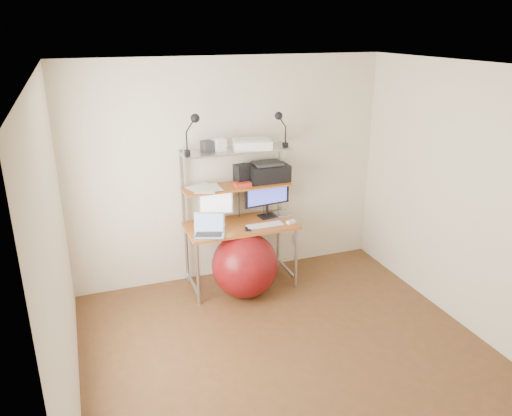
{
  "coord_description": "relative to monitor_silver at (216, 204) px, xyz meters",
  "views": [
    {
      "loc": [
        -1.59,
        -3.37,
        2.8
      ],
      "look_at": [
        0.07,
        1.15,
        1.02
      ],
      "focal_mm": 35.0,
      "sensor_mm": 36.0,
      "label": 1
    }
  ],
  "objects": [
    {
      "name": "scanner",
      "position": [
        0.42,
        -0.01,
        0.64
      ],
      "size": [
        0.45,
        0.34,
        0.11
      ],
      "rotation": [
        0.0,
        0.0,
        -0.21
      ],
      "color": "white",
      "rests_on": "top_shelf"
    },
    {
      "name": "phone",
      "position": [
        0.27,
        -0.28,
        -0.22
      ],
      "size": [
        0.09,
        0.13,
        0.01
      ],
      "primitive_type": "cube",
      "rotation": [
        0.0,
        0.0,
        -0.27
      ],
      "color": "black",
      "rests_on": "desktop"
    },
    {
      "name": "wall_outlet",
      "position": [
        1.09,
        0.23,
        -0.66
      ],
      "size": [
        0.08,
        0.01,
        0.12
      ],
      "primitive_type": "cube",
      "color": "white",
      "rests_on": "room"
    },
    {
      "name": "monitor_black",
      "position": [
        0.61,
        0.02,
        0.05
      ],
      "size": [
        0.55,
        0.18,
        0.55
      ],
      "rotation": [
        0.0,
        0.0,
        0.12
      ],
      "color": "black",
      "rests_on": "desktop"
    },
    {
      "name": "printer",
      "position": [
        0.62,
        0.06,
        0.29
      ],
      "size": [
        0.46,
        0.31,
        0.22
      ],
      "rotation": [
        0.0,
        0.0,
        0.01
      ],
      "color": "black",
      "rests_on": "mid_shelf"
    },
    {
      "name": "paper_stack",
      "position": [
        -0.11,
        0.0,
        0.2
      ],
      "size": [
        0.36,
        0.41,
        0.02
      ],
      "color": "white",
      "rests_on": "mid_shelf"
    },
    {
      "name": "monitor_silver",
      "position": [
        0.0,
        0.0,
        0.0
      ],
      "size": [
        0.38,
        0.15,
        0.42
      ],
      "rotation": [
        0.0,
        0.0,
        -0.12
      ],
      "color": "silver",
      "rests_on": "desktop"
    },
    {
      "name": "clip_lamp_right",
      "position": [
        0.71,
        -0.06,
        0.87
      ],
      "size": [
        0.15,
        0.09,
        0.39
      ],
      "color": "black",
      "rests_on": "top_shelf"
    },
    {
      "name": "nas_cube",
      "position": [
        0.31,
        0.04,
        0.3
      ],
      "size": [
        0.17,
        0.17,
        0.22
      ],
      "primitive_type": "cube",
      "rotation": [
        0.0,
        0.0,
        0.17
      ],
      "color": "black",
      "rests_on": "mid_shelf"
    },
    {
      "name": "box_white",
      "position": [
        0.07,
        0.02,
        0.65
      ],
      "size": [
        0.13,
        0.11,
        0.13
      ],
      "primitive_type": "cube",
      "rotation": [
        0.0,
        0.0,
        0.22
      ],
      "color": "white",
      "rests_on": "top_shelf"
    },
    {
      "name": "mac_mini",
      "position": [
        0.78,
        -0.03,
        -0.21
      ],
      "size": [
        0.19,
        0.19,
        0.03
      ],
      "primitive_type": "cube",
      "rotation": [
        0.0,
        0.0,
        0.08
      ],
      "color": "silver",
      "rests_on": "desktop"
    },
    {
      "name": "laptop",
      "position": [
        -0.15,
        -0.26,
        -0.18
      ],
      "size": [
        0.39,
        0.35,
        0.28
      ],
      "rotation": [
        0.0,
        0.0,
        -0.36
      ],
      "color": "silver",
      "rests_on": "desktop"
    },
    {
      "name": "keyboard",
      "position": [
        0.48,
        -0.23,
        -0.22
      ],
      "size": [
        0.41,
        0.12,
        0.01
      ],
      "primitive_type": "cube",
      "rotation": [
        0.0,
        0.0,
        0.02
      ],
      "color": "white",
      "rests_on": "desktop"
    },
    {
      "name": "box_grey",
      "position": [
        -0.06,
        0.05,
        0.64
      ],
      "size": [
        0.13,
        0.13,
        0.11
      ],
      "primitive_type": "cube",
      "rotation": [
        0.0,
        0.0,
        0.27
      ],
      "color": "#2F2F32",
      "rests_on": "top_shelf"
    },
    {
      "name": "room",
      "position": [
        0.24,
        -1.56,
        0.29
      ],
      "size": [
        3.6,
        3.6,
        3.6
      ],
      "color": "brown",
      "rests_on": "ground"
    },
    {
      "name": "red_box",
      "position": [
        0.29,
        -0.06,
        0.21
      ],
      "size": [
        0.18,
        0.13,
        0.05
      ],
      "primitive_type": "cube",
      "rotation": [
        0.0,
        0.0,
        0.05
      ],
      "color": "#B7301D",
      "rests_on": "mid_shelf"
    },
    {
      "name": "mouse",
      "position": [
        0.78,
        -0.27,
        -0.21
      ],
      "size": [
        0.11,
        0.09,
        0.03
      ],
      "primitive_type": "cube",
      "rotation": [
        0.0,
        0.0,
        0.32
      ],
      "color": "white",
      "rests_on": "desktop"
    },
    {
      "name": "exercise_ball",
      "position": [
        0.21,
        -0.35,
        -0.6
      ],
      "size": [
        0.72,
        0.72,
        0.72
      ],
      "primitive_type": "sphere",
      "color": "maroon",
      "rests_on": "floor"
    },
    {
      "name": "computer_desk",
      "position": [
        0.24,
        -0.05,
        -0.01
      ],
      "size": [
        1.2,
        0.6,
        1.57
      ],
      "color": "#AB5421",
      "rests_on": "ground"
    },
    {
      "name": "clip_lamp_left",
      "position": [
        -0.22,
        -0.06,
        0.89
      ],
      "size": [
        0.17,
        0.09,
        0.42
      ],
      "color": "black",
      "rests_on": "top_shelf"
    }
  ]
}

